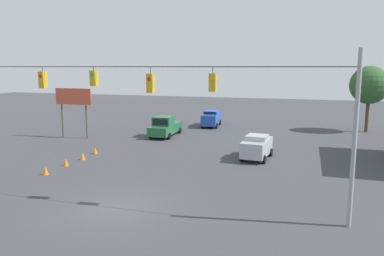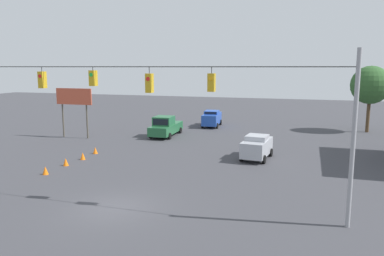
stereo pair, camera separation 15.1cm
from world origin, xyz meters
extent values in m
plane|color=#3D3D42|center=(0.00, 0.00, 0.00)|extent=(140.00, 140.00, 0.00)
cylinder|color=#939399|center=(-11.18, -1.14, 3.97)|extent=(0.20, 0.20, 7.93)
cylinder|color=black|center=(0.00, -1.14, 7.13)|extent=(22.35, 0.04, 0.04)
cube|color=gold|center=(-4.80, -1.14, 6.39)|extent=(0.32, 0.36, 0.86)
cylinder|color=black|center=(-4.80, -1.14, 6.98)|extent=(0.03, 0.03, 0.31)
cylinder|color=orange|center=(-4.80, -0.95, 6.59)|extent=(0.20, 0.02, 0.20)
cube|color=gold|center=(-1.60, -1.14, 6.33)|extent=(0.32, 0.36, 0.96)
cylinder|color=black|center=(-1.60, -1.14, 6.97)|extent=(0.03, 0.03, 0.33)
cylinder|color=red|center=(-1.60, -0.95, 6.54)|extent=(0.20, 0.02, 0.20)
cube|color=gold|center=(1.60, -1.14, 6.54)|extent=(0.32, 0.36, 0.81)
cylinder|color=black|center=(1.60, -1.14, 7.04)|extent=(0.03, 0.03, 0.19)
cylinder|color=green|center=(1.60, -0.95, 6.72)|extent=(0.20, 0.02, 0.20)
cube|color=gold|center=(4.80, -1.14, 6.42)|extent=(0.32, 0.36, 0.91)
cylinder|color=black|center=(4.80, -1.14, 7.01)|extent=(0.03, 0.03, 0.25)
cylinder|color=red|center=(4.80, -0.95, 6.63)|extent=(0.20, 0.02, 0.20)
cube|color=#236038|center=(4.86, -19.78, 0.77)|extent=(2.19, 5.64, 0.90)
cube|color=#236038|center=(4.83, -19.11, 1.67)|extent=(1.90, 2.07, 0.90)
cube|color=black|center=(4.79, -18.10, 1.67)|extent=(1.59, 0.08, 0.63)
cylinder|color=black|center=(5.78, -17.93, 0.32)|extent=(0.24, 0.65, 0.64)
cylinder|color=black|center=(3.80, -18.01, 0.32)|extent=(0.24, 0.65, 0.64)
cylinder|color=black|center=(5.91, -21.55, 0.32)|extent=(0.24, 0.65, 0.64)
cylinder|color=black|center=(3.93, -21.62, 0.32)|extent=(0.24, 0.65, 0.64)
cube|color=#234CB2|center=(1.83, -27.18, 0.94)|extent=(2.11, 4.64, 1.24)
cube|color=#234CB2|center=(1.83, -27.18, 1.74)|extent=(1.76, 2.11, 0.36)
cube|color=black|center=(1.75, -26.19, 1.74)|extent=(1.39, 0.14, 0.25)
cylinder|color=black|center=(2.57, -25.65, 0.32)|extent=(0.27, 0.66, 0.64)
cylinder|color=black|center=(0.84, -25.80, 0.32)|extent=(0.27, 0.66, 0.64)
cylinder|color=black|center=(2.82, -28.57, 0.32)|extent=(0.27, 0.66, 0.64)
cylinder|color=black|center=(1.09, -28.72, 0.32)|extent=(0.27, 0.66, 0.64)
cube|color=#A8AAB2|center=(-5.54, -12.61, 0.92)|extent=(2.11, 4.02, 1.20)
cube|color=#A8AAB2|center=(-5.54, -12.61, 1.70)|extent=(1.75, 1.85, 0.36)
cube|color=black|center=(-5.63, -13.46, 1.70)|extent=(1.37, 0.16, 0.25)
cylinder|color=black|center=(-6.53, -13.77, 0.32)|extent=(0.29, 0.66, 0.64)
cylinder|color=black|center=(-4.82, -13.95, 0.32)|extent=(0.29, 0.66, 0.64)
cylinder|color=black|center=(-6.27, -11.27, 0.32)|extent=(0.29, 0.66, 0.64)
cylinder|color=black|center=(-4.56, -11.45, 0.32)|extent=(0.29, 0.66, 0.64)
cone|color=orange|center=(7.37, -4.02, 0.28)|extent=(0.39, 0.39, 0.56)
cone|color=orange|center=(7.46, -6.35, 0.28)|extent=(0.39, 0.39, 0.56)
cone|color=orange|center=(7.32, -8.31, 0.28)|extent=(0.39, 0.39, 0.56)
cone|color=orange|center=(7.48, -10.35, 0.28)|extent=(0.39, 0.39, 0.56)
cylinder|color=#4C473D|center=(11.86, -16.05, 1.69)|extent=(0.16, 0.16, 3.38)
cylinder|color=#4C473D|center=(14.68, -16.05, 1.69)|extent=(0.16, 0.16, 3.38)
cube|color=#BF4C33|center=(13.27, -16.05, 4.19)|extent=(4.02, 0.12, 1.62)
cylinder|color=#4C3823|center=(-15.53, -28.44, 2.02)|extent=(0.37, 0.37, 4.05)
sphere|color=#2D5628|center=(-15.53, -28.44, 5.18)|extent=(4.14, 4.14, 4.14)
camera|label=1|loc=(-9.11, 16.19, 7.14)|focal=35.00mm
camera|label=2|loc=(-9.25, 16.15, 7.14)|focal=35.00mm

